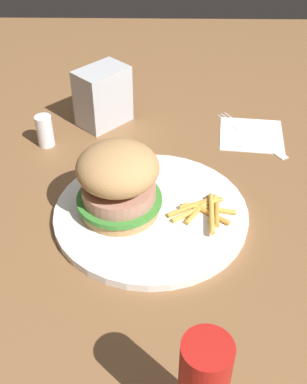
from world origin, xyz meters
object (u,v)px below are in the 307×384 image
(fries_pile, at_px, (207,210))
(plate, at_px, (154,211))
(napkin_dispenser, at_px, (105,97))
(fork, at_px, (253,133))
(sandwich, at_px, (121,179))
(salt_shaker, at_px, (47,131))
(napkin, at_px, (253,135))

(fries_pile, bearing_deg, plate, -5.33)
(napkin_dispenser, bearing_deg, fries_pile, 76.32)
(plate, distance_m, fork, 0.28)
(plate, xyz_separation_m, sandwich, (0.04, 0.00, 0.06))
(plate, height_order, salt_shaker, salt_shaker)
(fries_pile, height_order, salt_shaker, salt_shaker)
(napkin_dispenser, bearing_deg, sandwich, 54.39)
(napkin, relative_size, napkin_dispenser, 1.05)
(sandwich, distance_m, napkin, 0.31)
(sandwich, bearing_deg, plate, -179.83)
(sandwich, bearing_deg, fries_pile, 176.70)
(sandwich, bearing_deg, salt_shaker, -51.96)
(fries_pile, xyz_separation_m, napkin_dispenser, (0.17, -0.26, 0.04))
(fries_pile, xyz_separation_m, fork, (-0.10, -0.22, -0.01))
(sandwich, height_order, napkin_dispenser, sandwich)
(sandwich, bearing_deg, fork, -135.20)
(fork, bearing_deg, napkin, 122.58)
(sandwich, relative_size, fork, 0.77)
(napkin, xyz_separation_m, fork, (0.00, -0.00, 0.00))
(plate, relative_size, napkin_dispenser, 2.63)
(sandwich, xyz_separation_m, fries_pile, (-0.12, 0.01, -0.05))
(salt_shaker, bearing_deg, napkin_dispenser, -140.66)
(napkin_dispenser, distance_m, salt_shaker, 0.12)
(fries_pile, distance_m, salt_shaker, 0.32)
(plate, height_order, sandwich, sandwich)
(fries_pile, distance_m, fork, 0.24)
(fries_pile, xyz_separation_m, napkin, (-0.10, -0.22, -0.02))
(fork, relative_size, salt_shaker, 2.81)
(fries_pile, bearing_deg, sandwich, -3.30)
(salt_shaker, bearing_deg, sandwich, 128.04)
(napkin_dispenser, bearing_deg, napkin, 125.28)
(napkin, bearing_deg, sandwich, 44.51)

